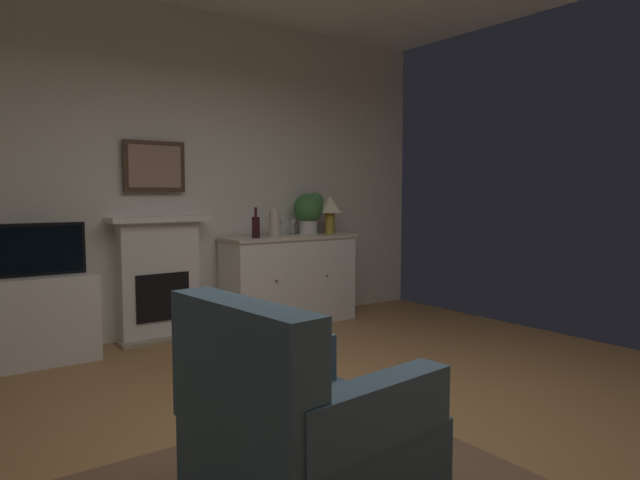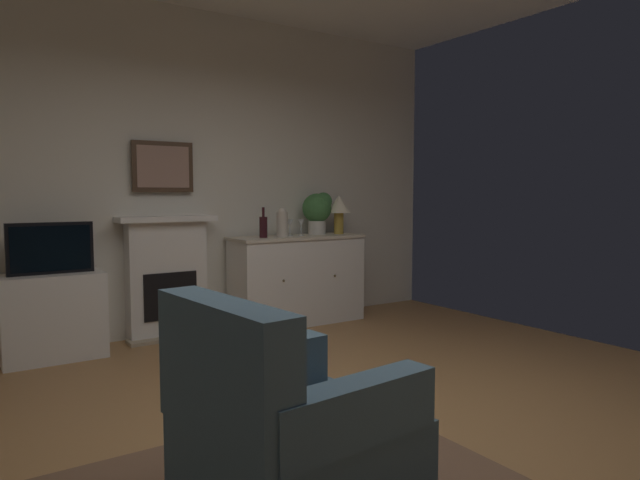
% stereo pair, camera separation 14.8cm
% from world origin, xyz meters
% --- Properties ---
extents(ground_plane, '(5.72, 5.59, 0.10)m').
position_xyz_m(ground_plane, '(0.00, 0.00, -0.05)').
color(ground_plane, '#9E7042').
rests_on(ground_plane, ground).
extents(wall_rear, '(5.72, 0.06, 2.99)m').
position_xyz_m(wall_rear, '(0.00, 2.76, 1.49)').
color(wall_rear, silver).
rests_on(wall_rear, ground_plane).
extents(fireplace_unit, '(0.87, 0.30, 1.10)m').
position_xyz_m(fireplace_unit, '(-0.22, 2.64, 0.55)').
color(fireplace_unit, white).
rests_on(fireplace_unit, ground_plane).
extents(framed_picture, '(0.55, 0.04, 0.45)m').
position_xyz_m(framed_picture, '(-0.22, 2.68, 1.54)').
color(framed_picture, '#473323').
extents(sideboard_cabinet, '(1.37, 0.49, 0.88)m').
position_xyz_m(sideboard_cabinet, '(1.05, 2.46, 0.44)').
color(sideboard_cabinet, white).
rests_on(sideboard_cabinet, ground_plane).
extents(table_lamp, '(0.26, 0.26, 0.40)m').
position_xyz_m(table_lamp, '(1.56, 2.46, 1.16)').
color(table_lamp, '#B79338').
rests_on(table_lamp, sideboard_cabinet).
extents(wine_bottle, '(0.08, 0.08, 0.29)m').
position_xyz_m(wine_bottle, '(0.65, 2.42, 0.99)').
color(wine_bottle, '#331419').
rests_on(wine_bottle, sideboard_cabinet).
extents(wine_glass_left, '(0.07, 0.07, 0.16)m').
position_xyz_m(wine_glass_left, '(0.98, 2.49, 1.00)').
color(wine_glass_left, silver).
rests_on(wine_glass_left, sideboard_cabinet).
extents(wine_glass_center, '(0.07, 0.07, 0.16)m').
position_xyz_m(wine_glass_center, '(1.09, 2.46, 1.00)').
color(wine_glass_center, silver).
rests_on(wine_glass_center, sideboard_cabinet).
extents(vase_decorative, '(0.11, 0.11, 0.28)m').
position_xyz_m(vase_decorative, '(0.85, 2.41, 1.02)').
color(vase_decorative, beige).
rests_on(vase_decorative, sideboard_cabinet).
extents(tv_cabinet, '(0.75, 0.42, 0.68)m').
position_xyz_m(tv_cabinet, '(-1.19, 2.47, 0.34)').
color(tv_cabinet, white).
rests_on(tv_cabinet, ground_plane).
extents(tv_set, '(0.62, 0.07, 0.40)m').
position_xyz_m(tv_set, '(-1.19, 2.45, 0.88)').
color(tv_set, black).
rests_on(tv_set, tv_cabinet).
extents(potted_plant_small, '(0.30, 0.30, 0.43)m').
position_xyz_m(potted_plant_small, '(1.33, 2.50, 1.14)').
color(potted_plant_small, beige).
rests_on(potted_plant_small, sideboard_cabinet).
extents(armchair, '(0.88, 0.84, 0.92)m').
position_xyz_m(armchair, '(-0.81, -0.47, 0.38)').
color(armchair, '#3F596B').
rests_on(armchair, ground_plane).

